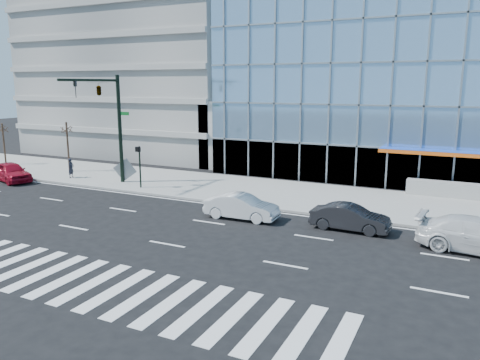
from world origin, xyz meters
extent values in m
plane|color=black|center=(0.00, 0.00, 0.00)|extent=(160.00, 160.00, 0.00)
cube|color=gray|center=(0.00, 8.00, 0.07)|extent=(120.00, 8.00, 0.15)
cube|color=gray|center=(-20.00, 26.00, 10.00)|extent=(24.00, 24.00, 20.00)
cube|color=gray|center=(-6.00, 18.00, 3.00)|extent=(6.00, 8.00, 6.00)
cube|color=gray|center=(-30.00, 70.00, 24.00)|extent=(14.00, 14.00, 48.00)
cylinder|color=black|center=(-11.00, 6.00, 4.15)|extent=(0.28, 0.28, 8.00)
cylinder|color=black|center=(-11.00, 3.20, 7.75)|extent=(0.18, 5.60, 0.18)
imported|color=black|center=(-11.00, 1.80, 7.15)|extent=(0.18, 0.22, 1.10)
imported|color=black|center=(-11.00, 4.00, 7.15)|extent=(0.48, 2.24, 0.90)
cube|color=#0C591E|center=(-10.55, 6.00, 5.35)|extent=(0.90, 0.05, 0.25)
cylinder|color=black|center=(-8.50, 5.00, 1.65)|extent=(0.12, 0.12, 3.00)
cube|color=black|center=(-8.50, 4.85, 2.95)|extent=(0.30, 0.25, 0.35)
cylinder|color=#332319|center=(-18.00, 7.50, 2.25)|extent=(0.16, 0.16, 4.20)
ellipsoid|color=#332319|center=(-18.00, 7.50, 3.93)|extent=(1.10, 1.10, 0.90)
cylinder|color=#332319|center=(-26.00, 7.50, 2.05)|extent=(0.16, 0.16, 3.80)
ellipsoid|color=#332319|center=(-26.00, 7.50, 3.57)|extent=(1.10, 1.10, 0.90)
imported|color=silver|center=(13.32, 1.29, 0.78)|extent=(5.56, 2.65, 1.56)
imported|color=silver|center=(1.32, 1.46, 0.70)|extent=(4.29, 1.58, 1.40)
imported|color=black|center=(7.32, 2.03, 0.67)|extent=(4.12, 1.53, 1.35)
imported|color=maroon|center=(-19.37, 2.83, 0.76)|extent=(4.81, 3.00, 1.53)
imported|color=black|center=(-15.71, 5.46, 0.93)|extent=(0.47, 0.63, 1.57)
cube|color=gray|center=(-10.87, 6.18, 1.06)|extent=(1.68, 0.79, 1.81)
camera|label=1|loc=(12.42, -21.55, 7.50)|focal=35.00mm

